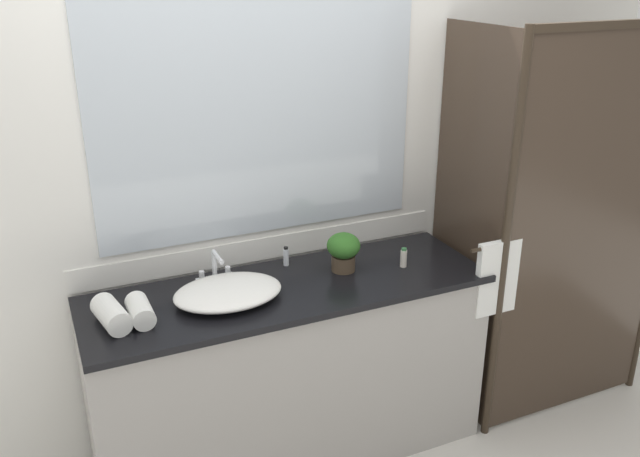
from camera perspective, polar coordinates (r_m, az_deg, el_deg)
ground_plane at (r=3.47m, az=-2.38°, el=-18.30°), size 8.00×8.00×0.00m
wall_back_with_mirror at (r=3.12m, az=-5.13°, el=4.43°), size 4.40×0.06×2.60m
vanity_cabinet at (r=3.21m, az=-2.57°, el=-12.03°), size 1.80×0.58×0.90m
shower_enclosure at (r=3.42m, az=18.78°, el=-0.22°), size 1.20×0.59×2.00m
sink_basin at (r=2.87m, az=-7.81°, el=-5.36°), size 0.46×0.34×0.07m
faucet at (r=3.02m, az=-8.87°, el=-3.60°), size 0.17×0.15×0.15m
potted_plant at (r=3.08m, az=2.01°, el=-1.82°), size 0.15×0.15×0.18m
amenity_bottle_shampoo at (r=3.16m, az=7.11°, el=-2.48°), size 0.03×0.03×0.09m
amenity_bottle_body_wash at (r=3.15m, az=-2.90°, el=-2.38°), size 0.03×0.03×0.09m
rolled_towel_near_edge at (r=2.76m, az=-17.29°, el=-6.99°), size 0.14×0.23×0.10m
rolled_towel_middle at (r=2.77m, az=-15.01°, el=-6.76°), size 0.09×0.19×0.09m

